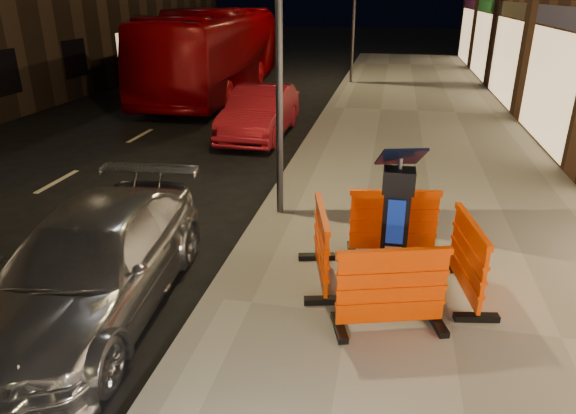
% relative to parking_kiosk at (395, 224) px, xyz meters
% --- Properties ---
extents(ground_plane, '(120.00, 120.00, 0.00)m').
position_rel_parking_kiosk_xyz_m(ground_plane, '(-2.26, -0.75, -1.09)').
color(ground_plane, black).
rests_on(ground_plane, ground).
extents(sidewalk, '(6.00, 60.00, 0.15)m').
position_rel_parking_kiosk_xyz_m(sidewalk, '(0.74, -0.75, -1.01)').
color(sidewalk, gray).
rests_on(sidewalk, ground).
extents(kerb, '(0.30, 60.00, 0.15)m').
position_rel_parking_kiosk_xyz_m(kerb, '(-2.26, -0.75, -1.01)').
color(kerb, slate).
rests_on(kerb, ground).
extents(parking_kiosk, '(0.70, 0.70, 1.88)m').
position_rel_parking_kiosk_xyz_m(parking_kiosk, '(0.00, 0.00, 0.00)').
color(parking_kiosk, black).
rests_on(parking_kiosk, sidewalk).
extents(barrier_front, '(1.45, 0.92, 1.05)m').
position_rel_parking_kiosk_xyz_m(barrier_front, '(0.00, -0.95, -0.41)').
color(barrier_front, '#FB4000').
rests_on(barrier_front, sidewalk).
extents(barrier_back, '(1.41, 0.75, 1.05)m').
position_rel_parking_kiosk_xyz_m(barrier_back, '(0.00, 0.95, -0.41)').
color(barrier_back, '#FB4000').
rests_on(barrier_back, sidewalk).
extents(barrier_kerbside, '(0.85, 1.44, 1.05)m').
position_rel_parking_kiosk_xyz_m(barrier_kerbside, '(-0.95, 0.00, -0.41)').
color(barrier_kerbside, '#FB4000').
rests_on(barrier_kerbside, sidewalk).
extents(barrier_bldgside, '(0.77, 1.42, 1.05)m').
position_rel_parking_kiosk_xyz_m(barrier_bldgside, '(0.95, 0.00, -0.41)').
color(barrier_bldgside, '#FB4000').
rests_on(barrier_bldgside, sidewalk).
extents(car_silver, '(2.22, 4.71, 1.33)m').
position_rel_parking_kiosk_xyz_m(car_silver, '(-3.73, -1.07, -1.09)').
color(car_silver, '#B0B0B5').
rests_on(car_silver, ground).
extents(car_red, '(1.50, 4.28, 1.41)m').
position_rel_parking_kiosk_xyz_m(car_red, '(-3.80, 7.88, -1.09)').
color(car_red, '#A81624').
rests_on(car_red, ground).
extents(bus_doubledecker, '(3.29, 11.96, 3.30)m').
position_rel_parking_kiosk_xyz_m(bus_doubledecker, '(-7.26, 14.35, -1.09)').
color(bus_doubledecker, '#830107').
rests_on(bus_doubledecker, ground).
extents(street_lamp_mid, '(0.12, 0.12, 6.00)m').
position_rel_parking_kiosk_xyz_m(street_lamp_mid, '(-2.01, 2.25, 2.06)').
color(street_lamp_mid, '#3F3F44').
rests_on(street_lamp_mid, sidewalk).
extents(street_lamp_far, '(0.12, 0.12, 6.00)m').
position_rel_parking_kiosk_xyz_m(street_lamp_far, '(-2.01, 17.25, 2.06)').
color(street_lamp_far, '#3F3F44').
rests_on(street_lamp_far, sidewalk).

